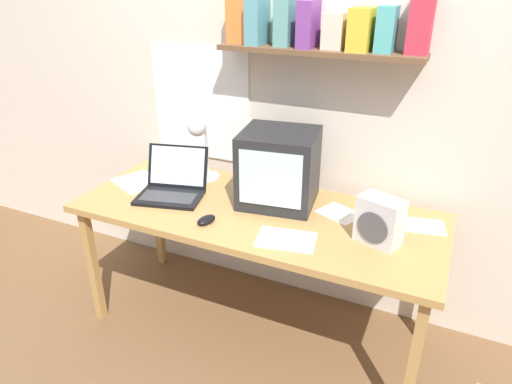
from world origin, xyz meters
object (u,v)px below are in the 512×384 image
at_px(corner_desk, 256,220).
at_px(printed_handout, 339,213).
at_px(computer_mouse, 206,220).
at_px(loose_paper_near_monitor, 286,239).
at_px(juice_glass, 166,167).
at_px(desk_lamp, 200,140).
at_px(loose_paper_near_laptop, 138,182).
at_px(crt_monitor, 279,168).
at_px(space_heater, 380,221).
at_px(laptop, 173,183).
at_px(open_notebook, 415,225).

bearing_deg(corner_desk, printed_handout, 19.13).
relative_size(computer_mouse, loose_paper_near_monitor, 0.41).
distance_m(juice_glass, computer_mouse, 0.61).
height_order(desk_lamp, computer_mouse, desk_lamp).
height_order(computer_mouse, loose_paper_near_laptop, computer_mouse).
bearing_deg(corner_desk, desk_lamp, 154.68).
height_order(computer_mouse, loose_paper_near_monitor, computer_mouse).
height_order(crt_monitor, printed_handout, crt_monitor).
bearing_deg(desk_lamp, corner_desk, -4.55).
bearing_deg(juice_glass, space_heater, -9.41).
height_order(loose_paper_near_monitor, printed_handout, same).
xyz_separation_m(loose_paper_near_laptop, printed_handout, (1.14, 0.11, 0.00)).
distance_m(corner_desk, juice_glass, 0.67).
bearing_deg(laptop, crt_monitor, 0.78).
bearing_deg(computer_mouse, space_heater, 12.11).
bearing_deg(laptop, space_heater, -16.21).
bearing_deg(computer_mouse, printed_handout, 32.47).
height_order(desk_lamp, loose_paper_near_monitor, desk_lamp).
xyz_separation_m(corner_desk, open_notebook, (0.74, 0.17, 0.06)).
distance_m(corner_desk, printed_handout, 0.42).
distance_m(laptop, printed_handout, 0.88).
bearing_deg(computer_mouse, desk_lamp, 122.85).
distance_m(juice_glass, loose_paper_near_monitor, 0.95).
xyz_separation_m(computer_mouse, loose_paper_near_laptop, (-0.59, 0.24, -0.01)).
bearing_deg(open_notebook, corner_desk, -166.96).
bearing_deg(loose_paper_near_monitor, loose_paper_near_laptop, 167.05).
relative_size(crt_monitor, open_notebook, 1.41).
bearing_deg(loose_paper_near_laptop, loose_paper_near_monitor, -12.95).
bearing_deg(printed_handout, corner_desk, -160.87).
relative_size(corner_desk, space_heater, 8.49).
relative_size(space_heater, loose_paper_near_laptop, 0.65).
xyz_separation_m(computer_mouse, open_notebook, (0.90, 0.39, -0.01)).
height_order(corner_desk, laptop, laptop).
xyz_separation_m(juice_glass, space_heater, (1.25, -0.21, 0.05)).
bearing_deg(laptop, open_notebook, -5.64).
relative_size(laptop, space_heater, 1.85).
bearing_deg(loose_paper_near_monitor, desk_lamp, 148.91).
xyz_separation_m(corner_desk, computer_mouse, (-0.16, -0.21, 0.07)).
height_order(corner_desk, open_notebook, open_notebook).
height_order(desk_lamp, printed_handout, desk_lamp).
distance_m(open_notebook, loose_paper_near_laptop, 1.49).
xyz_separation_m(juice_glass, loose_paper_near_monitor, (0.88, -0.36, -0.06)).
bearing_deg(crt_monitor, desk_lamp, 163.79).
bearing_deg(space_heater, corner_desk, -165.81).
relative_size(laptop, desk_lamp, 1.09).
height_order(open_notebook, loose_paper_near_laptop, same).
bearing_deg(juice_glass, corner_desk, -13.78).
xyz_separation_m(corner_desk, laptop, (-0.48, -0.01, 0.12)).
relative_size(corner_desk, juice_glass, 13.99).
bearing_deg(printed_handout, juice_glass, 178.79).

